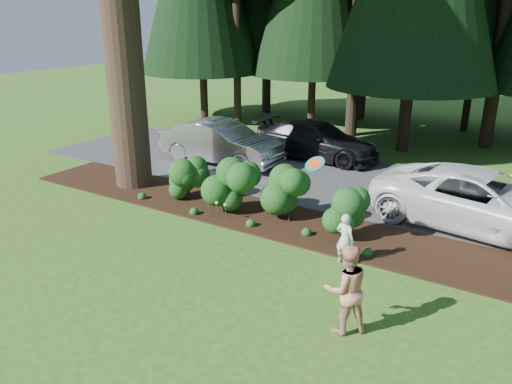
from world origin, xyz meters
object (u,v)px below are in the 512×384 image
car_silver_wagon (221,142)px  adult (346,289)px  frisbee (315,164)px  car_white_suv (481,201)px  child (345,239)px  car_dark_suv (316,140)px

car_silver_wagon → adult: bearing=-133.3°
car_silver_wagon → frisbee: size_ratio=9.68×
car_white_suv → child: bearing=155.8°
car_silver_wagon → car_dark_suv: 3.93m
child → frisbee: size_ratio=2.47×
car_silver_wagon → child: (7.46, -5.39, -0.22)m
adult → frisbee: bearing=-95.5°
car_white_suv → car_dark_suv: bearing=66.6°
car_white_suv → child: car_white_suv is taller
car_white_suv → frisbee: (-3.21, -3.97, 1.56)m
car_silver_wagon → adult: 11.60m
car_silver_wagon → adult: (8.50, -7.90, 0.03)m
child → frisbee: frisbee is taller
child → frisbee: (-0.81, -0.09, 1.76)m
car_white_suv → frisbee: frisbee is taller
car_dark_suv → frisbee: size_ratio=9.95×
frisbee → adult: bearing=-52.6°
adult → child: bearing=-110.5°
car_dark_suv → adult: (5.56, -10.51, 0.11)m
child → frisbee: bearing=16.2°
car_silver_wagon → frisbee: bearing=-129.9°
car_silver_wagon → child: 9.21m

